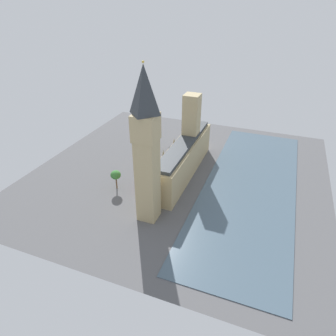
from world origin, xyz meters
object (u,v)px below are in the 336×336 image
object	(u,v)px
pedestrian_under_trees	(159,180)
street_lamp_slot_10	(138,161)
car_yellow_cab_near_tower	(163,165)
car_silver_leading	(169,158)
parliament_building	(185,154)
pedestrian_trailing	(181,153)
plane_tree_kerbside	(116,175)
car_black_far_end	(170,149)
clock_tower	(146,147)
double_decker_bus_corner	(147,180)
street_lamp_slot_11	(157,141)
plane_tree_by_river_gate	(152,141)
car_white_midblock	(156,175)
pedestrian_opposite_hall	(179,154)

from	to	relation	value
pedestrian_under_trees	street_lamp_slot_10	bearing A→B (deg)	-108.03
car_yellow_cab_near_tower	car_silver_leading	bearing A→B (deg)	85.68
parliament_building	pedestrian_trailing	xyz separation A→B (m)	(7.81, -17.31, -9.32)
pedestrian_under_trees	street_lamp_slot_10	distance (m)	16.40
plane_tree_kerbside	car_black_far_end	bearing A→B (deg)	-101.14
car_black_far_end	car_yellow_cab_near_tower	bearing A→B (deg)	-82.76
clock_tower	double_decker_bus_corner	xyz separation A→B (m)	(10.06, -20.41, -28.26)
street_lamp_slot_11	pedestrian_under_trees	bearing A→B (deg)	114.42
clock_tower	parliament_building	bearing A→B (deg)	-92.87
car_black_far_end	parliament_building	bearing A→B (deg)	-56.03
plane_tree_by_river_gate	parliament_building	bearing A→B (deg)	146.14
parliament_building	pedestrian_under_trees	xyz separation A→B (m)	(8.35, 12.49, -9.28)
parliament_building	plane_tree_kerbside	size ratio (longest dim) A/B	6.56
plane_tree_by_river_gate	street_lamp_slot_10	bearing A→B (deg)	95.08
clock_tower	street_lamp_slot_11	distance (m)	66.20
clock_tower	pedestrian_under_trees	size ratio (longest dim) A/B	36.11
street_lamp_slot_10	clock_tower	bearing A→B (deg)	122.18
double_decker_bus_corner	car_white_midblock	bearing A→B (deg)	-96.03
plane_tree_kerbside	parliament_building	bearing A→B (deg)	-133.87
car_black_far_end	car_white_midblock	bearing A→B (deg)	-85.33
plane_tree_by_river_gate	street_lamp_slot_11	world-z (taller)	plane_tree_by_river_gate
pedestrian_opposite_hall	plane_tree_by_river_gate	bearing A→B (deg)	-38.97
parliament_building	street_lamp_slot_10	distance (m)	23.86
parliament_building	pedestrian_opposite_hall	world-z (taller)	parliament_building
parliament_building	pedestrian_trailing	world-z (taller)	parliament_building
parliament_building	plane_tree_by_river_gate	bearing A→B (deg)	-33.86
car_black_far_end	plane_tree_kerbside	bearing A→B (deg)	-103.45
parliament_building	car_black_far_end	world-z (taller)	parliament_building
car_silver_leading	clock_tower	bearing A→B (deg)	-82.97
pedestrian_under_trees	plane_tree_by_river_gate	xyz separation A→B (m)	(16.15, -28.93, 5.21)
car_black_far_end	car_yellow_cab_near_tower	distance (m)	19.50
car_silver_leading	double_decker_bus_corner	size ratio (longest dim) A/B	0.40
pedestrian_trailing	clock_tower	bearing A→B (deg)	107.92
pedestrian_trailing	plane_tree_by_river_gate	size ratio (longest dim) A/B	0.19
plane_tree_kerbside	street_lamp_slot_10	world-z (taller)	plane_tree_kerbside
parliament_building	clock_tower	size ratio (longest dim) A/B	1.00
parliament_building	plane_tree_kerbside	world-z (taller)	parliament_building
clock_tower	plane_tree_by_river_gate	xyz separation A→B (m)	(22.60, -54.48, -24.94)
parliament_building	street_lamp_slot_11	world-z (taller)	parliament_building
car_silver_leading	street_lamp_slot_10	size ratio (longest dim) A/B	0.69
clock_tower	car_white_midblock	size ratio (longest dim) A/B	12.17
car_white_midblock	street_lamp_slot_10	world-z (taller)	street_lamp_slot_10
clock_tower	car_yellow_cab_near_tower	size ratio (longest dim) A/B	12.84
car_black_far_end	plane_tree_by_river_gate	xyz separation A→B (m)	(9.47, 4.04, 5.07)
car_white_midblock	plane_tree_by_river_gate	world-z (taller)	plane_tree_by_river_gate
car_white_midblock	pedestrian_opposite_hall	distance (m)	25.04
car_silver_leading	car_yellow_cab_near_tower	size ratio (longest dim) A/B	0.92
car_white_midblock	pedestrian_under_trees	distance (m)	4.65
pedestrian_opposite_hall	pedestrian_under_trees	bearing A→B (deg)	52.80
pedestrian_trailing	plane_tree_by_river_gate	bearing A→B (deg)	14.82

